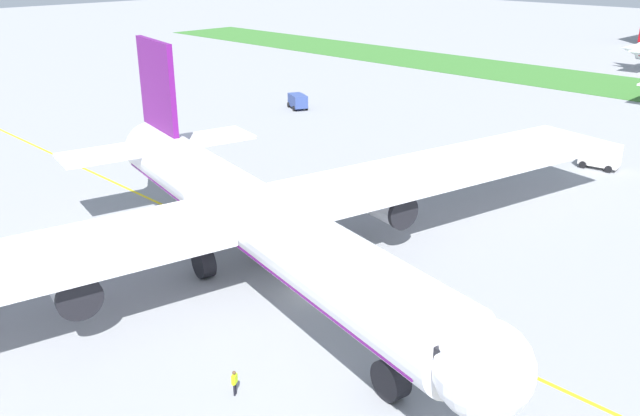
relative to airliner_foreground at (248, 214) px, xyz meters
name	(u,v)px	position (x,y,z in m)	size (l,w,h in m)	color
ground_plane	(316,293)	(5.43, 2.33, -6.05)	(600.00, 600.00, 0.00)	gray
apron_taxi_line	(335,284)	(5.43, 4.49, -6.05)	(280.00, 0.36, 0.01)	yellow
airliner_foreground	(248,214)	(0.00, 0.00, 0.00)	(55.34, 89.09, 17.81)	white
ground_crew_wingwalker_port	(234,380)	(11.09, -10.40, -4.99)	(0.45, 0.54, 1.74)	black
ground_crew_marshaller_front	(318,279)	(5.11, 2.91, -5.08)	(0.46, 0.47, 1.60)	black
service_truck_baggage_loader	(601,156)	(7.65, 50.65, -4.36)	(4.99, 3.18, 3.21)	white
service_truck_fuel_bowser	(298,101)	(-43.84, 46.62, -4.62)	(5.10, 4.07, 2.52)	#33478C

